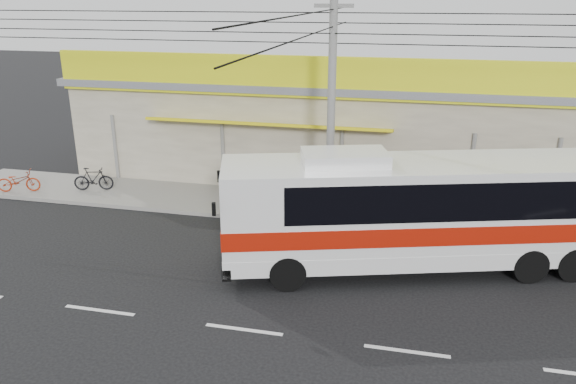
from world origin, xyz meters
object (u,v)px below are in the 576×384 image
at_px(coach_bus, 433,206).
at_px(motorbike_red, 18,181).
at_px(utility_pole, 333,27).
at_px(motorbike_dark, 93,179).

height_order(coach_bus, motorbike_red, coach_bus).
distance_m(coach_bus, motorbike_red, 16.88).
bearing_deg(coach_bus, motorbike_red, 153.23).
bearing_deg(motorbike_red, utility_pole, -110.02).
bearing_deg(motorbike_dark, motorbike_red, 90.10).
relative_size(motorbike_red, utility_pole, 0.05).
xyz_separation_m(motorbike_red, motorbike_dark, (2.95, 0.85, 0.03)).
height_order(motorbike_red, motorbike_dark, motorbike_dark).
bearing_deg(motorbike_red, motorbike_dark, -91.99).
height_order(coach_bus, utility_pole, utility_pole).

